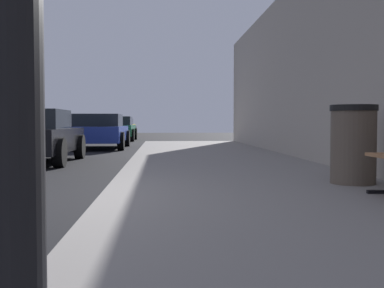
# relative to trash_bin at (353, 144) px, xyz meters

# --- Properties ---
(sidewalk) EXTENTS (4.00, 32.00, 0.15)m
(sidewalk) POSITION_rel_trash_bin_xyz_m (-1.26, -1.01, -0.61)
(sidewalk) COLOR gray
(sidewalk) RESTS_ON ground_plane
(trash_bin) EXTENTS (0.62, 0.62, 1.05)m
(trash_bin) POSITION_rel_trash_bin_xyz_m (0.00, 0.00, 0.00)
(trash_bin) COLOR brown
(trash_bin) RESTS_ON sidewalk
(car_black) EXTENTS (2.06, 4.06, 1.27)m
(car_black) POSITION_rel_trash_bin_xyz_m (-5.67, 5.50, -0.03)
(car_black) COLOR black
(car_black) RESTS_ON ground_plane
(car_blue) EXTENTS (2.05, 4.51, 1.27)m
(car_blue) POSITION_rel_trash_bin_xyz_m (-4.88, 11.99, -0.03)
(car_blue) COLOR #233899
(car_blue) RESTS_ON ground_plane
(car_green) EXTENTS (1.93, 4.33, 1.27)m
(car_green) POSITION_rel_trash_bin_xyz_m (-4.91, 19.72, -0.03)
(car_green) COLOR #196638
(car_green) RESTS_ON ground_plane
(car_red) EXTENTS (1.94, 4.02, 1.27)m
(car_red) POSITION_rel_trash_bin_xyz_m (-5.54, 26.14, -0.04)
(car_red) COLOR red
(car_red) RESTS_ON ground_plane
(car_yellow) EXTENTS (1.97, 4.09, 1.27)m
(car_yellow) POSITION_rel_trash_bin_xyz_m (-5.65, 33.01, -0.04)
(car_yellow) COLOR yellow
(car_yellow) RESTS_ON ground_plane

